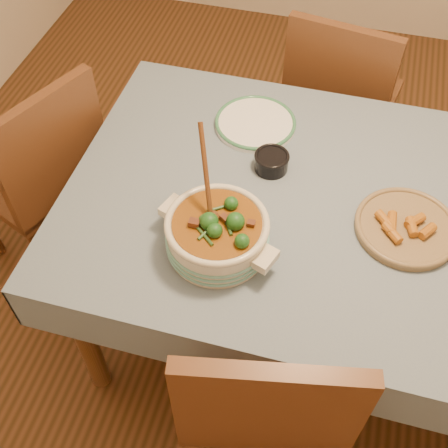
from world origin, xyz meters
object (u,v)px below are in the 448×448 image
(condiment_bowl, at_px, (272,161))
(chair_far, at_px, (339,98))
(white_plate, at_px, (255,123))
(fried_plate, at_px, (407,226))
(stew_casserole, at_px, (217,232))
(chair_left, at_px, (44,173))
(dining_table, at_px, (334,225))

(condiment_bowl, bearing_deg, chair_far, 77.28)
(white_plate, relative_size, fried_plate, 0.79)
(condiment_bowl, bearing_deg, stew_casserole, -103.11)
(fried_plate, distance_m, chair_far, 0.93)
(white_plate, xyz_separation_m, condiment_bowl, (0.09, -0.18, 0.02))
(white_plate, height_order, condiment_bowl, condiment_bowl)
(stew_casserole, relative_size, chair_left, 0.39)
(white_plate, distance_m, chair_far, 0.63)
(white_plate, relative_size, chair_far, 0.31)
(stew_casserole, bearing_deg, fried_plate, 21.60)
(fried_plate, height_order, chair_left, chair_left)
(white_plate, bearing_deg, condiment_bowl, -62.79)
(condiment_bowl, height_order, fried_plate, condiment_bowl)
(stew_casserole, bearing_deg, chair_left, 157.09)
(dining_table, bearing_deg, chair_left, 175.79)
(stew_casserole, xyz_separation_m, condiment_bowl, (0.08, 0.35, -0.04))
(stew_casserole, distance_m, white_plate, 0.54)
(chair_left, bearing_deg, fried_plate, 107.47)
(chair_left, bearing_deg, dining_table, 108.62)
(condiment_bowl, distance_m, chair_far, 0.77)
(dining_table, distance_m, condiment_bowl, 0.28)
(stew_casserole, height_order, white_plate, stew_casserole)
(white_plate, relative_size, chair_left, 0.30)
(condiment_bowl, bearing_deg, dining_table, -24.23)
(condiment_bowl, xyz_separation_m, chair_far, (0.16, 0.70, -0.26))
(chair_far, bearing_deg, white_plate, 73.76)
(dining_table, xyz_separation_m, chair_left, (-1.08, 0.08, -0.13))
(white_plate, bearing_deg, chair_far, 63.96)
(dining_table, height_order, chair_far, chair_far)
(dining_table, bearing_deg, white_plate, 138.57)
(white_plate, bearing_deg, fried_plate, -31.99)
(dining_table, distance_m, white_plate, 0.45)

